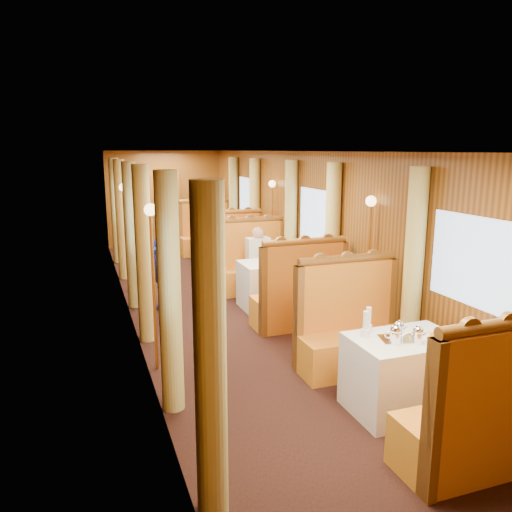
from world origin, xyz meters
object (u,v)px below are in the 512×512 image
banquette_mid_aft (253,268)px  teapot_right (418,337)px  fruit_plate (437,336)px  rose_vase_far (217,222)px  table_near (403,374)px  banquette_mid_fwd (299,299)px  banquette_far_fwd (230,253)px  table_mid (273,285)px  steward (165,255)px  banquette_near_aft (351,334)px  banquette_near_fwd (482,422)px  teapot_left (395,337)px  banquette_far_aft (207,237)px  table_far (217,246)px  passenger (258,254)px  tea_tray (398,339)px  teapot_back (399,331)px  rose_vase_mid (273,251)px

banquette_mid_aft → teapot_right: bearing=-89.8°
fruit_plate → rose_vase_far: bearing=92.1°
table_near → banquette_mid_fwd: size_ratio=0.78×
table_near → banquette_mid_aft: banquette_mid_aft is taller
banquette_far_fwd → rose_vase_far: banquette_far_fwd is taller
table_mid → steward: 1.81m
banquette_near_aft → banquette_mid_fwd: size_ratio=1.00×
banquette_far_fwd → teapot_right: 6.15m
banquette_near_fwd → teapot_left: bearing=101.9°
banquette_mid_fwd → banquette_far_aft: (0.00, 5.53, 0.00)m
table_far → passenger: (-0.00, -2.78, 0.37)m
table_near → table_far: (0.00, 7.00, 0.00)m
tea_tray → fruit_plate: fruit_plate is taller
banquette_near_fwd → banquette_mid_aft: same height
table_near → passenger: bearing=90.0°
table_near → fruit_plate: fruit_plate is taller
table_far → fruit_plate: 7.11m
banquette_far_aft → passenger: bearing=-90.0°
table_far → teapot_right: size_ratio=6.39×
banquette_far_fwd → rose_vase_far: size_ratio=3.72×
steward → banquette_mid_fwd: bearing=31.2°
fruit_plate → rose_vase_far: (-0.26, 7.12, 0.16)m
banquette_near_fwd → banquette_near_aft: bearing=90.0°
tea_tray → teapot_right: size_ratio=2.07×
table_mid → banquette_far_aft: banquette_far_aft is taller
banquette_far_aft → banquette_near_fwd: bearing=-90.0°
teapot_left → passenger: 4.33m
banquette_far_aft → teapot_back: bearing=-90.4°
banquette_near_fwd → teapot_left: banquette_near_fwd is taller
teapot_left → passenger: passenger is taller
banquette_near_fwd → banquette_mid_aft: size_ratio=1.00×
table_near → steward: steward is taller
table_mid → table_far: same height
table_near → table_mid: same height
banquette_mid_fwd → rose_vase_mid: banquette_mid_fwd is taller
passenger → banquette_far_aft: bearing=90.0°
table_near → table_far: same height
banquette_far_aft → rose_vase_far: banquette_far_aft is taller
table_mid → teapot_left: (-0.19, -3.60, 0.45)m
table_far → passenger: 2.80m
table_near → banquette_far_fwd: 5.99m
table_mid → passenger: (-0.00, 0.72, 0.37)m
banquette_near_aft → table_far: (0.00, 5.99, -0.05)m
teapot_left → teapot_back: bearing=70.2°
banquette_far_fwd → teapot_back: (-0.06, -5.95, 0.39)m
passenger → banquette_mid_aft: bearing=90.0°
table_far → teapot_left: 7.12m
banquette_near_aft → table_near: bearing=-90.0°
rose_vase_mid → rose_vase_far: 3.52m
table_mid → banquette_far_aft: (0.00, 4.51, 0.05)m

